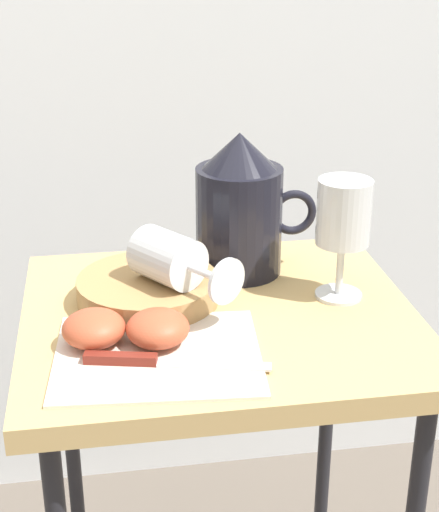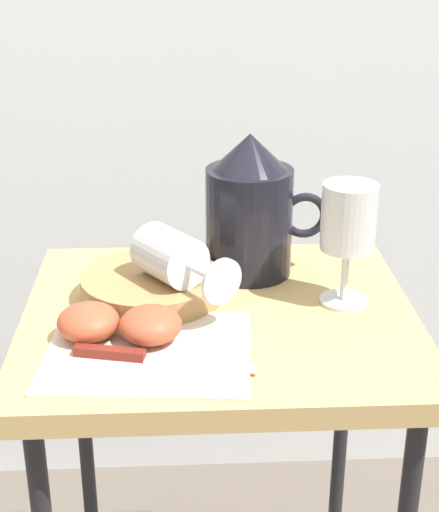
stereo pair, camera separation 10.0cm
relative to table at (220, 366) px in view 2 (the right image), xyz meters
name	(u,v)px [view 2 (the right image)]	position (x,y,z in m)	size (l,w,h in m)	color
curtain_drape	(204,77)	(0.00, 0.62, 0.27)	(2.40, 0.03, 1.84)	white
table	(220,366)	(0.00, 0.00, 0.00)	(0.52, 0.45, 0.73)	tan
linen_napkin	(148,351)	(-0.09, -0.10, 0.09)	(0.24, 0.20, 0.00)	silver
basket_tray	(151,286)	(-0.09, 0.05, 0.10)	(0.19, 0.19, 0.04)	#AD8451
pitcher	(250,218)	(0.05, 0.13, 0.17)	(0.18, 0.12, 0.21)	black
wine_glass_upright	(348,224)	(0.17, 0.02, 0.20)	(0.07, 0.07, 0.17)	silver
wine_glass_tipped_near	(172,257)	(-0.06, 0.02, 0.15)	(0.14, 0.16, 0.07)	silver
apple_half_left	(88,322)	(-0.16, -0.07, 0.11)	(0.08, 0.08, 0.04)	#C15133
apple_half_right	(150,325)	(-0.09, -0.08, 0.11)	(0.08, 0.08, 0.04)	#C15133
knife	(137,356)	(-0.10, -0.12, 0.09)	(0.21, 0.06, 0.01)	silver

